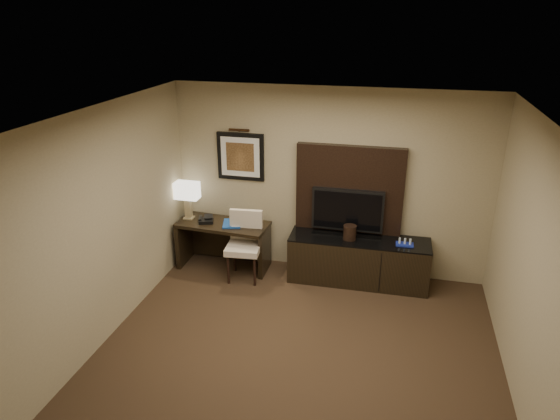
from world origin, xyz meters
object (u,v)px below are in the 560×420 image
(tv, at_px, (348,210))
(desk_phone, at_px, (206,219))
(desk, at_px, (224,245))
(credenza, at_px, (358,260))
(minibar_tray, at_px, (405,242))
(desk_chair, at_px, (244,247))
(table_lamp, at_px, (188,200))
(ice_bucket, at_px, (350,232))

(tv, height_order, desk_phone, tv)
(desk, xyz_separation_m, tv, (1.80, 0.19, 0.66))
(credenza, bearing_deg, minibar_tray, -5.63)
(minibar_tray, bearing_deg, tv, 164.83)
(desk_chair, height_order, table_lamp, table_lamp)
(credenza, bearing_deg, ice_bucket, -166.05)
(desk, distance_m, ice_bucket, 1.91)
(credenza, height_order, table_lamp, table_lamp)
(desk, distance_m, desk_phone, 0.48)
(ice_bucket, bearing_deg, minibar_tray, -1.11)
(desk, relative_size, credenza, 0.69)
(desk_phone, xyz_separation_m, ice_bucket, (2.11, 0.02, 0.00))
(desk_phone, bearing_deg, credenza, -16.91)
(desk_chair, distance_m, table_lamp, 1.13)
(tv, bearing_deg, desk_phone, -173.73)
(ice_bucket, bearing_deg, table_lamp, 178.42)
(minibar_tray, bearing_deg, desk_phone, -179.93)
(desk_chair, relative_size, table_lamp, 1.69)
(credenza, relative_size, tv, 1.95)
(desk, bearing_deg, minibar_tray, 3.49)
(desk, xyz_separation_m, desk_chair, (0.40, -0.27, 0.14))
(desk_phone, bearing_deg, desk, -10.27)
(desk, height_order, minibar_tray, minibar_tray)
(tv, relative_size, desk_chair, 1.01)
(tv, xyz_separation_m, ice_bucket, (0.07, -0.21, -0.25))
(credenza, distance_m, desk_chair, 1.63)
(desk_phone, bearing_deg, table_lamp, 146.23)
(desk, distance_m, table_lamp, 0.86)
(credenza, xyz_separation_m, ice_bucket, (-0.14, -0.04, 0.44))
(desk, relative_size, ice_bucket, 6.60)
(desk_chair, distance_m, minibar_tray, 2.24)
(desk, xyz_separation_m, table_lamp, (-0.55, 0.05, 0.65))
(credenza, distance_m, table_lamp, 2.65)
(tv, bearing_deg, desk_chair, -161.72)
(credenza, bearing_deg, desk_phone, -179.48)
(ice_bucket, bearing_deg, desk_phone, -179.51)
(desk_phone, bearing_deg, ice_bucket, -17.81)
(desk_chair, bearing_deg, ice_bucket, 4.74)
(desk_phone, relative_size, minibar_tray, 0.89)
(desk, distance_m, desk_chair, 0.51)
(tv, xyz_separation_m, desk_phone, (-2.05, -0.22, -0.25))
(credenza, relative_size, table_lamp, 3.32)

